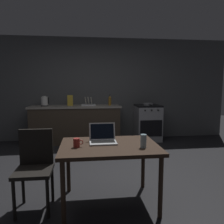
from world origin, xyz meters
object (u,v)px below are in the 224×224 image
Objects in this scene: laptop at (103,139)px; electric_kettle at (45,101)px; chair at (35,164)px; cereal_box at (70,100)px; dish_rack at (89,104)px; coffee_mug at (77,143)px; bottle at (110,100)px; frying_pan at (148,104)px; dining_table at (109,151)px; stove_oven at (148,123)px; drinking_glass at (143,141)px.

electric_kettle is at bearing 118.10° from laptop.
chair is at bearing -82.46° from electric_kettle.
dish_rack is (0.44, -0.02, -0.08)m from cereal_box.
electric_kettle reaches higher than laptop.
coffee_mug is at bearing -0.97° from chair.
bottle reaches higher than frying_pan.
laptop is 2.76m from dish_rack.
dining_table is 2.86m from bottle.
laptop is 1.35× the size of electric_kettle.
chair is at bearing -127.39° from frying_pan.
dining_table is 3.32× the size of dish_rack.
stove_oven is at bearing 68.94° from laptop.
cereal_box is (-0.95, 0.07, 0.00)m from bottle.
laptop is 0.76× the size of frying_pan.
chair is 3.54× the size of cereal_box.
dining_table is at bearing -77.68° from cereal_box.
bottle is at bearing -5.55° from dish_rack.
bottle reaches higher than cereal_box.
electric_kettle is 0.60m from cereal_box.
cereal_box is at bearing 177.39° from dish_rack.
bottle reaches higher than dining_table.
frying_pan is at bearing -91.69° from stove_oven.
cereal_box reaches higher than coffee_mug.
bottle is at bearing 87.06° from laptop.
bottle is 2.96m from coffee_mug.
coffee_mug is (-0.70, -2.87, -0.26)m from bottle.
stove_oven is at bearing 88.31° from frying_pan.
frying_pan is at bearing 1.25° from bottle.
electric_kettle is 0.70× the size of dish_rack.
bottle reaches higher than coffee_mug.
dish_rack is at bearing -0.00° from electric_kettle.
chair is 3.56m from frying_pan.
chair is at bearing -103.09° from dish_rack.
coffee_mug is at bearing -93.54° from dish_rack.
laptop is (-0.07, 0.11, 0.12)m from dining_table.
coffee_mug is (-0.37, -0.06, 0.13)m from dining_table.
electric_kettle reaches higher than drinking_glass.
coffee_mug is at bearing -73.69° from electric_kettle.
bottle is (1.17, 2.79, 0.51)m from chair.
laptop reaches higher than chair.
dish_rack is at bearing 85.75° from chair.
bottle is at bearing 75.99° from chair.
drinking_glass is (0.73, -0.11, 0.02)m from coffee_mug.
coffee_mug is (-0.30, -0.16, 0.01)m from laptop.
bottle is 1.05× the size of cereal_box.
stove_oven is 3.40× the size of bottle.
cereal_box is 0.74× the size of dish_rack.
dining_table is at bearing 6.99° from chair.
dining_table is 10.09× the size of coffee_mug.
bottle reaches higher than electric_kettle.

